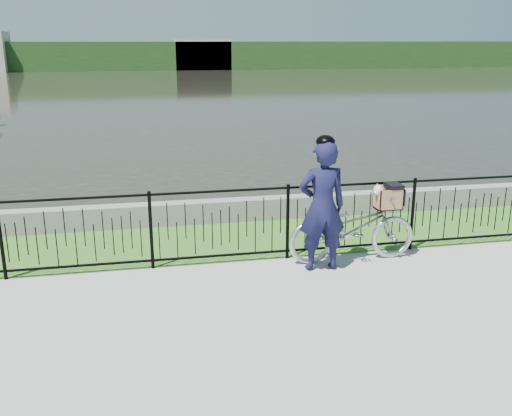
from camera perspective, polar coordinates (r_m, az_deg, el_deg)
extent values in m
plane|color=gray|center=(7.04, -1.60, -10.30)|extent=(120.00, 120.00, 0.00)
cube|color=#366820|center=(9.41, -4.32, -3.25)|extent=(60.00, 2.00, 0.01)
plane|color=black|center=(39.34, -10.06, 11.60)|extent=(120.00, 120.00, 0.00)
cube|color=slate|center=(10.29, -5.05, -0.37)|extent=(60.00, 0.30, 0.40)
cube|color=#22451A|center=(66.23, -10.87, 14.74)|extent=(120.00, 6.00, 3.00)
cube|color=#AE9F8C|center=(65.10, -5.38, 15.02)|extent=(6.00, 3.00, 3.20)
imported|color=#B2B7BF|center=(8.53, 9.59, -1.98)|extent=(1.92, 0.67, 1.01)
cube|color=black|center=(8.65, 13.00, 0.00)|extent=(0.38, 0.18, 0.02)
cube|color=#9B6C47|center=(8.65, 13.00, 0.04)|extent=(0.36, 0.29, 0.01)
cube|color=#9B6C47|center=(8.73, 12.70, 1.21)|extent=(0.36, 0.02, 0.31)
cube|color=#9B6C47|center=(8.49, 13.44, 0.73)|extent=(0.36, 0.02, 0.31)
cube|color=#9B6C47|center=(8.68, 14.12, 1.03)|extent=(0.01, 0.29, 0.31)
cube|color=#9B6C47|center=(8.54, 11.99, 0.92)|extent=(0.01, 0.29, 0.31)
cube|color=black|center=(8.60, 13.63, 2.18)|extent=(0.20, 0.30, 0.06)
cube|color=black|center=(8.68, 14.23, 1.24)|extent=(0.02, 0.30, 0.25)
ellipsoid|color=silver|center=(8.61, 12.93, 0.82)|extent=(0.31, 0.22, 0.20)
sphere|color=silver|center=(8.49, 12.18, 1.76)|extent=(0.15, 0.15, 0.15)
sphere|color=silver|center=(8.46, 11.91, 1.51)|extent=(0.07, 0.07, 0.07)
sphere|color=black|center=(8.44, 11.77, 1.46)|extent=(0.02, 0.02, 0.02)
cone|color=#A77C45|center=(8.53, 12.04, 2.25)|extent=(0.06, 0.08, 0.08)
cone|color=#A77C45|center=(8.45, 12.43, 2.09)|extent=(0.06, 0.08, 0.08)
imported|color=#131233|center=(8.02, 6.62, 0.14)|extent=(0.68, 0.45, 1.86)
ellipsoid|color=black|center=(7.82, 6.84, 6.56)|extent=(0.26, 0.29, 0.18)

